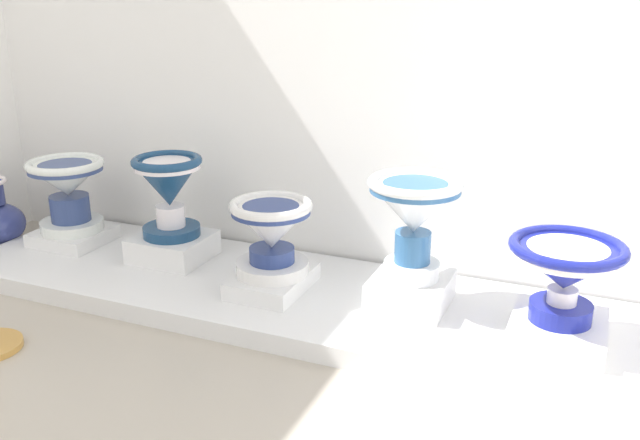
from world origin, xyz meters
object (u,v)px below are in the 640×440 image
(antique_toilet_squat_floral, at_px, (67,185))
(antique_toilet_broad_patterned, at_px, (414,210))
(plinth_block_broad_patterned, at_px, (411,291))
(antique_toilet_leftmost, at_px, (168,186))
(plinth_block_rightmost, at_px, (273,281))
(plinth_block_central_ornate, at_px, (558,331))
(antique_toilet_rightmost, at_px, (271,230))
(plinth_block_squat_floral, at_px, (74,236))
(antique_toilet_central_ornate, at_px, (566,267))
(plinth_block_leftmost, at_px, (173,247))

(antique_toilet_squat_floral, height_order, antique_toilet_broad_patterned, antique_toilet_broad_patterned)
(antique_toilet_squat_floral, distance_m, plinth_block_broad_patterned, 1.83)
(antique_toilet_leftmost, relative_size, antique_toilet_broad_patterned, 0.91)
(plinth_block_rightmost, relative_size, plinth_block_central_ornate, 1.05)
(antique_toilet_leftmost, distance_m, plinth_block_rightmost, 0.70)
(antique_toilet_leftmost, distance_m, plinth_block_central_ornate, 1.84)
(plinth_block_rightmost, distance_m, plinth_block_central_ornate, 1.20)
(antique_toilet_broad_patterned, relative_size, plinth_block_central_ornate, 1.13)
(plinth_block_broad_patterned, relative_size, plinth_block_central_ornate, 0.90)
(antique_toilet_leftmost, xyz_separation_m, plinth_block_broad_patterned, (1.20, -0.04, -0.31))
(antique_toilet_rightmost, xyz_separation_m, antique_toilet_broad_patterned, (0.60, 0.09, 0.14))
(antique_toilet_leftmost, height_order, antique_toilet_rightmost, antique_toilet_leftmost)
(plinth_block_broad_patterned, bearing_deg, antique_toilet_broad_patterned, 0.00)
(antique_toilet_leftmost, bearing_deg, antique_toilet_broad_patterned, -1.95)
(plinth_block_squat_floral, bearing_deg, antique_toilet_central_ornate, -3.05)
(antique_toilet_leftmost, bearing_deg, plinth_block_leftmost, 0.00)
(antique_toilet_rightmost, distance_m, plinth_block_broad_patterned, 0.64)
(plinth_block_leftmost, relative_size, antique_toilet_leftmost, 0.89)
(antique_toilet_broad_patterned, bearing_deg, plinth_block_squat_floral, 179.04)
(plinth_block_leftmost, xyz_separation_m, antique_toilet_broad_patterned, (1.20, -0.04, 0.35))
(plinth_block_central_ornate, bearing_deg, plinth_block_rightmost, 179.66)
(antique_toilet_squat_floral, distance_m, antique_toilet_broad_patterned, 1.81)
(antique_toilet_squat_floral, height_order, plinth_block_leftmost, antique_toilet_squat_floral)
(antique_toilet_rightmost, relative_size, plinth_block_broad_patterned, 1.05)
(plinth_block_squat_floral, height_order, antique_toilet_broad_patterned, antique_toilet_broad_patterned)
(antique_toilet_rightmost, bearing_deg, plinth_block_broad_patterned, 8.65)
(plinth_block_rightmost, xyz_separation_m, plinth_block_central_ornate, (1.20, -0.01, 0.01))
(plinth_block_leftmost, distance_m, antique_toilet_broad_patterned, 1.26)
(plinth_block_broad_patterned, height_order, plinth_block_central_ornate, plinth_block_broad_patterned)
(plinth_block_broad_patterned, bearing_deg, plinth_block_squat_floral, 179.04)
(antique_toilet_squat_floral, height_order, plinth_block_broad_patterned, antique_toilet_squat_floral)
(plinth_block_leftmost, bearing_deg, antique_toilet_central_ornate, -4.41)
(antique_toilet_central_ornate, bearing_deg, antique_toilet_rightmost, 179.66)
(plinth_block_central_ornate, bearing_deg, antique_toilet_central_ornate, 180.00)
(plinth_block_leftmost, bearing_deg, antique_toilet_leftmost, 0.00)
(plinth_block_squat_floral, height_order, antique_toilet_squat_floral, antique_toilet_squat_floral)
(antique_toilet_rightmost, height_order, plinth_block_central_ornate, antique_toilet_rightmost)
(antique_toilet_leftmost, distance_m, antique_toilet_central_ornate, 1.81)
(antique_toilet_squat_floral, xyz_separation_m, plinth_block_central_ornate, (2.41, -0.13, -0.26))
(plinth_block_leftmost, bearing_deg, plinth_block_squat_floral, -178.99)
(plinth_block_squat_floral, height_order, plinth_block_broad_patterned, plinth_block_broad_patterned)
(plinth_block_leftmost, relative_size, plinth_block_broad_patterned, 1.02)
(antique_toilet_leftmost, relative_size, plinth_block_broad_patterned, 1.14)
(plinth_block_leftmost, distance_m, plinth_block_broad_patterned, 1.21)
(plinth_block_leftmost, bearing_deg, antique_toilet_rightmost, -12.27)
(plinth_block_squat_floral, distance_m, antique_toilet_central_ornate, 2.43)
(plinth_block_squat_floral, bearing_deg, plinth_block_rightmost, -5.71)
(plinth_block_leftmost, bearing_deg, plinth_block_broad_patterned, -1.95)
(plinth_block_leftmost, bearing_deg, plinth_block_rightmost, -12.27)
(antique_toilet_squat_floral, distance_m, plinth_block_leftmost, 0.65)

